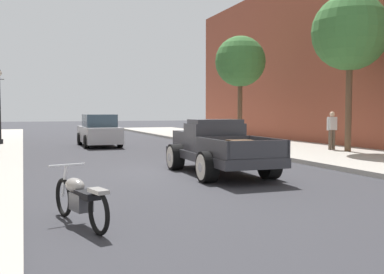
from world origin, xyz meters
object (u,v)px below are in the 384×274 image
(street_tree_nearest, at_px, (350,33))
(street_tree_second, at_px, (240,62))
(hotrod_truck_gunmetal, at_px, (216,147))
(pedestrian_sidewalk_right, at_px, (332,128))
(car_background_silver, at_px, (99,131))
(motorcycle_parked, at_px, (80,198))

(street_tree_nearest, xyz_separation_m, street_tree_second, (-1.40, 7.21, -0.51))
(street_tree_second, bearing_deg, hotrod_truck_gunmetal, -119.91)
(hotrod_truck_gunmetal, distance_m, pedestrian_sidewalk_right, 8.28)
(hotrod_truck_gunmetal, distance_m, car_background_silver, 11.58)
(pedestrian_sidewalk_right, distance_m, street_tree_nearest, 4.05)
(motorcycle_parked, relative_size, street_tree_second, 0.36)
(hotrod_truck_gunmetal, bearing_deg, motorcycle_parked, -132.67)
(hotrod_truck_gunmetal, bearing_deg, street_tree_second, 60.09)
(hotrod_truck_gunmetal, relative_size, street_tree_nearest, 0.77)
(hotrod_truck_gunmetal, relative_size, car_background_silver, 1.15)
(street_tree_nearest, bearing_deg, car_background_silver, 136.93)
(car_background_silver, xyz_separation_m, street_tree_nearest, (8.94, -8.36, 4.26))
(street_tree_nearest, bearing_deg, pedestrian_sidewalk_right, 96.53)
(car_background_silver, bearing_deg, street_tree_second, -8.68)
(pedestrian_sidewalk_right, bearing_deg, motorcycle_parked, -142.82)
(hotrod_truck_gunmetal, height_order, street_tree_second, street_tree_second)
(hotrod_truck_gunmetal, height_order, pedestrian_sidewalk_right, pedestrian_sidewalk_right)
(pedestrian_sidewalk_right, relative_size, street_tree_nearest, 0.26)
(hotrod_truck_gunmetal, distance_m, street_tree_second, 12.48)
(car_background_silver, xyz_separation_m, pedestrian_sidewalk_right, (8.84, -7.45, 0.32))
(motorcycle_parked, height_order, street_tree_nearest, street_tree_nearest)
(hotrod_truck_gunmetal, xyz_separation_m, street_tree_second, (5.94, 10.32, 3.77))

